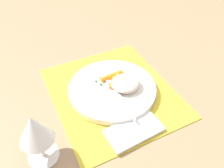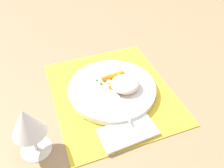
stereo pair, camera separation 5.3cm
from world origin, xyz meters
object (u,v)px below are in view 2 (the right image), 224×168
object	(u,v)px
plate	(112,89)
wine_glass	(27,123)
napkin	(128,132)
carrot_portion	(116,78)
fork	(114,91)
rice_mound	(125,84)

from	to	relation	value
plate	wine_glass	bearing A→B (deg)	116.53
napkin	wine_glass	bearing A→B (deg)	80.49
plate	carrot_portion	world-z (taller)	carrot_portion
carrot_portion	fork	world-z (taller)	carrot_portion
rice_mound	fork	bearing A→B (deg)	92.64
rice_mound	wine_glass	xyz separation A→B (m)	(-0.10, 0.28, 0.06)
rice_mound	napkin	distance (m)	0.15
plate	fork	bearing A→B (deg)	176.72
carrot_portion	rice_mound	bearing A→B (deg)	-162.74
rice_mound	carrot_portion	distance (m)	0.05
fork	wine_glass	world-z (taller)	wine_glass
plate	carrot_portion	bearing A→B (deg)	-41.91
rice_mound	napkin	world-z (taller)	rice_mound
fork	napkin	distance (m)	0.14
plate	carrot_portion	size ratio (longest dim) A/B	3.17
carrot_portion	wine_glass	bearing A→B (deg)	118.65
plate	carrot_portion	xyz separation A→B (m)	(0.02, -0.02, 0.02)
rice_mound	fork	size ratio (longest dim) A/B	0.42
wine_glass	fork	bearing A→B (deg)	-67.68
carrot_portion	fork	xyz separation A→B (m)	(-0.04, 0.02, -0.00)
plate	wine_glass	distance (m)	0.28
plate	rice_mound	xyz separation A→B (m)	(-0.02, -0.03, 0.03)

